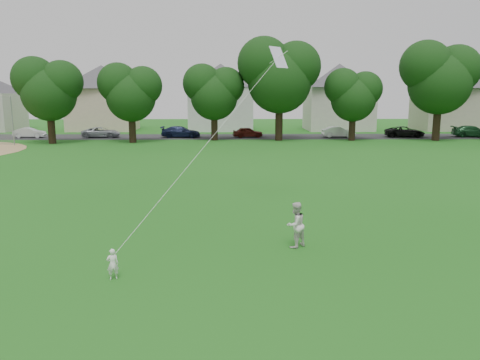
{
  "coord_description": "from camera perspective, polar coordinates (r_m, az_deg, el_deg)",
  "views": [
    {
      "loc": [
        1.43,
        -12.39,
        4.98
      ],
      "look_at": [
        1.69,
        2.0,
        2.3
      ],
      "focal_mm": 35.0,
      "sensor_mm": 36.0,
      "label": 1
    }
  ],
  "objects": [
    {
      "name": "street",
      "position": [
        54.63,
        -2.53,
        5.3
      ],
      "size": [
        90.0,
        7.0,
        0.01
      ],
      "primitive_type": "cube",
      "color": "#2D2D30",
      "rests_on": "ground"
    },
    {
      "name": "ground",
      "position": [
        13.43,
        -7.21,
        -11.31
      ],
      "size": [
        160.0,
        160.0,
        0.0
      ],
      "primitive_type": "plane",
      "color": "#1A5E15",
      "rests_on": "ground"
    },
    {
      "name": "older_boy",
      "position": [
        15.4,
        6.78,
        -5.45
      ],
      "size": [
        0.93,
        0.9,
        1.51
      ],
      "primitive_type": "imported",
      "rotation": [
        0.0,
        0.0,
        3.8
      ],
      "color": "silver",
      "rests_on": "ground"
    },
    {
      "name": "house_row",
      "position": [
        64.39,
        -0.36,
        10.7
      ],
      "size": [
        77.28,
        14.16,
        10.49
      ],
      "color": "silver",
      "rests_on": "ground"
    },
    {
      "name": "tree_row",
      "position": [
        49.37,
        3.03,
        12.08
      ],
      "size": [
        81.86,
        8.77,
        11.07
      ],
      "color": "black",
      "rests_on": "ground"
    },
    {
      "name": "parked_cars",
      "position": [
        53.85,
        4.92,
        5.86
      ],
      "size": [
        72.54,
        2.46,
        1.3
      ],
      "color": "black",
      "rests_on": "ground"
    },
    {
      "name": "kite",
      "position": [
        16.66,
        -3.02,
        5.71
      ],
      "size": [
        3.18,
        5.08,
        12.06
      ],
      "color": "white",
      "rests_on": "ground"
    },
    {
      "name": "toddler",
      "position": [
        13.28,
        -15.27,
        -9.86
      ],
      "size": [
        0.37,
        0.3,
        0.87
      ],
      "primitive_type": "imported",
      "rotation": [
        0.0,
        0.0,
        3.46
      ],
      "color": "white",
      "rests_on": "ground"
    }
  ]
}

